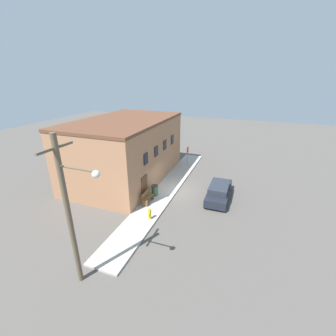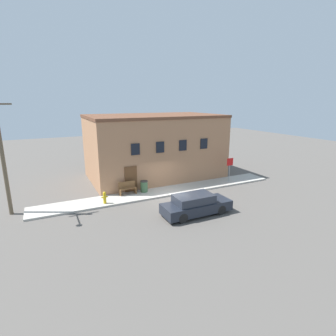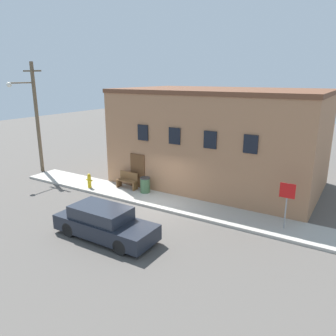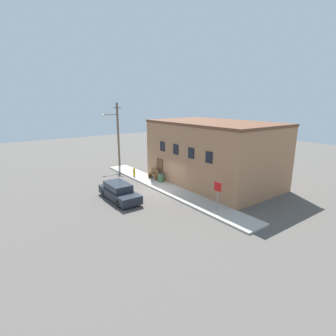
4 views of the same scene
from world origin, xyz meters
name	(u,v)px [view 4 (image 4 of 4)]	position (x,y,z in m)	size (l,w,h in m)	color
ground_plane	(156,191)	(0.00, 0.00, 0.00)	(80.00, 80.00, 0.00)	#56514C
sidewalk	(166,188)	(0.00, 1.05, 0.07)	(19.97, 2.11, 0.14)	#B2ADA3
brick_building	(213,153)	(1.20, 5.78, 2.97)	(12.14, 7.47, 5.93)	#A87551
fire_hydrant	(134,172)	(-4.88, 0.49, 0.57)	(0.45, 0.22, 0.87)	gold
stop_sign	(218,191)	(6.45, 0.95, 1.60)	(0.66, 0.06, 2.10)	gray
bench	(154,174)	(-2.86, 1.63, 0.60)	(1.31, 0.44, 0.98)	brown
trash_bin	(161,177)	(-1.51, 1.56, 0.59)	(0.59, 0.59, 0.90)	#426642
utility_pole	(117,132)	(-10.72, 1.51, 4.12)	(1.80, 2.07, 7.60)	brown
parked_car	(119,192)	(0.08, -3.63, 0.66)	(4.58, 1.69, 1.36)	black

